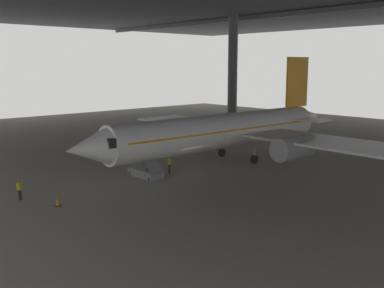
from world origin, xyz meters
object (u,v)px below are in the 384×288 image
Objects in this scene: airplane_main at (225,131)px; traffic_cone_orange at (57,202)px; crew_worker_by_stairs at (169,163)px; boarding_stairs at (145,169)px; crew_worker_near_nose at (20,189)px.

airplane_main is 57.34× the size of traffic_cone_orange.
airplane_main is at bearing 95.90° from traffic_cone_orange.
crew_worker_by_stairs is at bearing 100.38° from traffic_cone_orange.
boarding_stairs is at bearing 105.70° from traffic_cone_orange.
crew_worker_by_stairs is 12.45m from traffic_cone_orange.
airplane_main reaches higher than crew_worker_by_stairs.
traffic_cone_orange is at bearing 23.56° from crew_worker_near_nose.
airplane_main reaches higher than boarding_stairs.
airplane_main is 7.56m from crew_worker_by_stairs.
traffic_cone_orange is (2.24, -12.23, -0.69)m from crew_worker_by_stairs.
crew_worker_near_nose is at bearing -92.41° from boarding_stairs.
boarding_stairs is at bearing -94.54° from airplane_main.
boarding_stairs is 2.92× the size of crew_worker_near_nose.
airplane_main is 22.15× the size of crew_worker_near_nose.
airplane_main is at bearing 88.13° from crew_worker_by_stairs.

